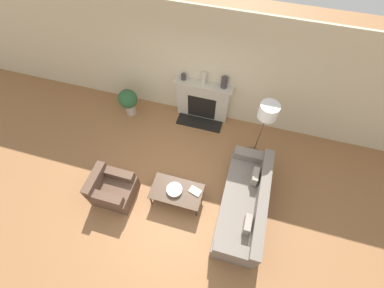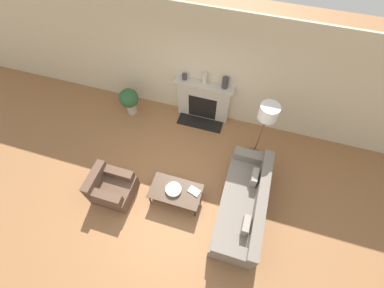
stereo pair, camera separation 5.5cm
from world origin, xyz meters
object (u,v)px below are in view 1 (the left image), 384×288
fireplace (203,101)px  couch (245,203)px  mantel_vase_center_right (224,82)px  mantel_vase_center_left (204,78)px  armchair_near (112,189)px  book (195,191)px  bowl (174,190)px  potted_plant (128,100)px  mantel_vase_left (183,77)px  floor_lamp (267,116)px  coffee_table (177,192)px

fireplace → couch: bearing=-56.9°
mantel_vase_center_right → mantel_vase_center_left: bearing=180.0°
armchair_near → book: size_ratio=2.96×
fireplace → bowl: size_ratio=4.35×
potted_plant → mantel_vase_left: bearing=17.6°
mantel_vase_center_right → potted_plant: 2.53m
couch → mantel_vase_center_right: 2.70m
potted_plant → book: bearing=-39.6°
couch → bowl: 1.47m
couch → armchair_near: size_ratio=2.65×
armchair_near → floor_lamp: size_ratio=0.49×
book → bowl: bearing=-149.3°
book → mantel_vase_left: (-0.94, 2.36, 0.82)m
bowl → mantel_vase_left: bearing=102.1°
coffee_table → floor_lamp: 2.39m
bowl → book: (0.42, 0.10, -0.03)m
fireplace → floor_lamp: size_ratio=0.83×
fireplace → armchair_near: size_ratio=1.69×
coffee_table → mantel_vase_center_left: (-0.08, 2.46, 0.93)m
bowl → mantel_vase_center_left: (-0.03, 2.46, 0.86)m
fireplace → potted_plant: 1.92m
mantel_vase_center_left → mantel_vase_center_right: bearing=0.0°
fireplace → couch: size_ratio=0.64×
mantel_vase_left → mantel_vase_center_right: (0.97, 0.00, 0.07)m
floor_lamp → potted_plant: (-3.38, 0.43, -0.96)m
mantel_vase_center_left → potted_plant: 2.09m
fireplace → mantel_vase_center_right: 0.87m
bowl → potted_plant: 2.78m
couch → mantel_vase_center_left: size_ratio=7.97×
fireplace → book: size_ratio=5.01×
bowl → floor_lamp: size_ratio=0.19×
mantel_vase_center_right → armchair_near: bearing=-122.8°
book → mantel_vase_center_left: mantel_vase_center_left is taller
book → potted_plant: potted_plant is taller
mantel_vase_center_left → mantel_vase_left: bearing=180.0°
fireplace → mantel_vase_left: bearing=178.3°
floor_lamp → potted_plant: floor_lamp is taller
mantel_vase_center_left → potted_plant: bearing=-166.9°
bowl → floor_lamp: floor_lamp is taller
couch → mantel_vase_center_left: mantel_vase_center_left is taller
mantel_vase_left → mantel_vase_center_left: mantel_vase_center_left is taller
floor_lamp → mantel_vase_left: floor_lamp is taller
couch → fireplace: bearing=-146.9°
armchair_near → mantel_vase_left: (0.79, 2.75, 0.94)m
coffee_table → armchair_near: bearing=-168.1°
potted_plant → mantel_vase_center_left: bearing=13.1°
armchair_near → mantel_vase_left: mantel_vase_left is taller
mantel_vase_left → coffee_table: bearing=-76.9°
coffee_table → mantel_vase_center_right: size_ratio=3.94×
couch → floor_lamp: (0.01, 1.45, 1.12)m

